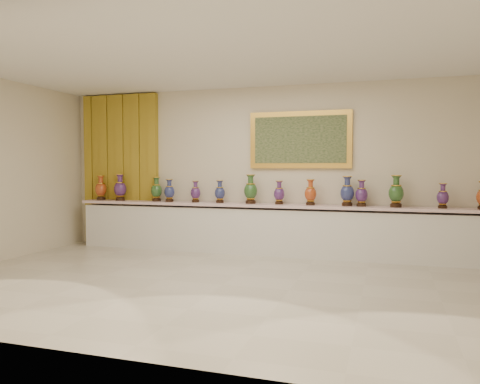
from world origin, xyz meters
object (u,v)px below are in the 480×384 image
Objects in this scene: vase_0 at (101,189)px; vase_2 at (156,190)px; counter at (266,230)px; vase_1 at (120,189)px.

vase_0 is 1.05× the size of vase_2.
counter is 14.09× the size of vase_1.
vase_1 reaches higher than vase_0.
vase_0 is (-3.38, 0.00, 0.68)m from counter.
vase_2 is at bearing 2.69° from vase_1.
vase_0 is 0.45m from vase_1.
counter is 15.78× the size of vase_2.
vase_1 is at bearing -2.72° from vase_0.
vase_1 reaches higher than counter.
vase_1 is 1.12× the size of vase_2.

